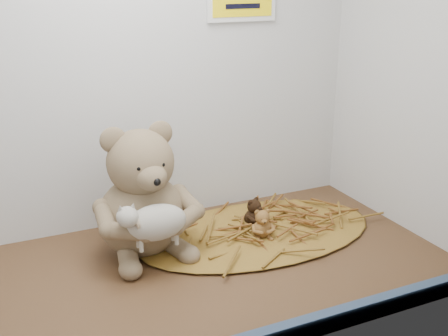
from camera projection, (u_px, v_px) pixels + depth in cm
name	position (u px, v px, depth cm)	size (l,w,h in cm)	color
alcove_shell	(151.00, 53.00, 109.64)	(120.40, 60.20, 90.40)	#3C2415
straw_bed	(257.00, 232.00, 135.40)	(59.60, 34.61, 1.15)	brown
main_teddy	(141.00, 190.00, 122.89)	(23.89, 25.22, 29.63)	#857452
toy_lamb	(157.00, 222.00, 114.93)	(16.49, 10.07, 10.66)	beige
mini_teddy_tan	(262.00, 222.00, 130.99)	(5.65, 5.97, 7.01)	#946130
mini_teddy_brown	(254.00, 211.00, 137.06)	(5.68, 6.00, 7.05)	black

